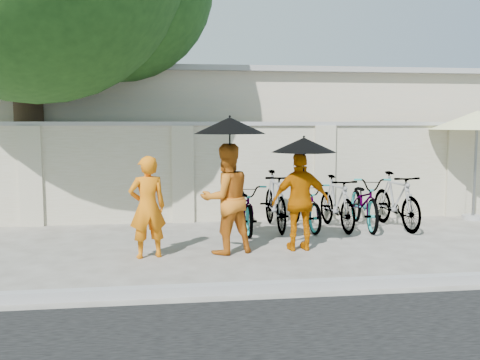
{
  "coord_description": "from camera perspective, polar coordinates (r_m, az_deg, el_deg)",
  "views": [
    {
      "loc": [
        -1.31,
        -7.94,
        2.05
      ],
      "look_at": [
        -0.11,
        0.89,
        1.1
      ],
      "focal_mm": 40.0,
      "sensor_mm": 36.0,
      "label": 1
    }
  ],
  "objects": [
    {
      "name": "bike_4",
      "position": [
        10.77,
        13.17,
        -2.27
      ],
      "size": [
        0.9,
        2.03,
        1.03
      ],
      "primitive_type": "imported",
      "rotation": [
        0.0,
        0.0,
        -0.11
      ],
      "color": "gray",
      "rests_on": "ground"
    },
    {
      "name": "monk_left",
      "position": [
        8.25,
        -9.84,
        -2.86
      ],
      "size": [
        0.64,
        0.5,
        1.56
      ],
      "primitive_type": "imported",
      "rotation": [
        0.0,
        0.0,
        3.39
      ],
      "color": "orange",
      "rests_on": "ground"
    },
    {
      "name": "bike_3",
      "position": [
        10.5,
        10.29,
        -2.4
      ],
      "size": [
        0.61,
        1.76,
        1.04
      ],
      "primitive_type": "imported",
      "rotation": [
        0.0,
        0.0,
        0.07
      ],
      "color": "gray",
      "rests_on": "ground"
    },
    {
      "name": "bike_0",
      "position": [
        10.11,
        0.64,
        -2.92
      ],
      "size": [
        0.65,
        1.79,
        0.94
      ],
      "primitive_type": "imported",
      "rotation": [
        0.0,
        0.0,
        -0.02
      ],
      "color": "gray",
      "rests_on": "ground"
    },
    {
      "name": "patio_umbrella",
      "position": [
        12.34,
        23.97,
        5.74
      ],
      "size": [
        2.42,
        2.42,
        2.31
      ],
      "rotation": [
        0.0,
        0.0,
        0.3
      ],
      "color": "#9A9A9A",
      "rests_on": "ground"
    },
    {
      "name": "bike_1",
      "position": [
        10.34,
        3.77,
        -2.19
      ],
      "size": [
        0.53,
        1.88,
        1.13
      ],
      "primitive_type": "imported",
      "rotation": [
        0.0,
        0.0,
        0.0
      ],
      "color": "gray",
      "rests_on": "ground"
    },
    {
      "name": "ground",
      "position": [
        8.31,
        1.59,
        -8.21
      ],
      "size": [
        80.0,
        80.0,
        0.0
      ],
      "primitive_type": "plane",
      "color": "#A4A197"
    },
    {
      "name": "monk_right",
      "position": [
        8.66,
        6.49,
        -2.28
      ],
      "size": [
        0.95,
        0.42,
        1.59
      ],
      "primitive_type": "imported",
      "rotation": [
        0.0,
        0.0,
        3.18
      ],
      "color": "#C06001",
      "rests_on": "ground"
    },
    {
      "name": "bike_5",
      "position": [
        10.88,
        16.32,
        -2.09
      ],
      "size": [
        0.67,
        1.86,
        1.1
      ],
      "primitive_type": "imported",
      "rotation": [
        0.0,
        0.0,
        0.08
      ],
      "color": "gray",
      "rests_on": "ground"
    },
    {
      "name": "parasol_center",
      "position": [
        8.24,
        -1.1,
        5.83
      ],
      "size": [
        1.11,
        1.11,
        1.16
      ],
      "color": "black",
      "rests_on": "ground"
    },
    {
      "name": "monk_center",
      "position": [
        8.4,
        -1.49,
        -2.01
      ],
      "size": [
        1.02,
        0.9,
        1.74
      ],
      "primitive_type": "imported",
      "rotation": [
        0.0,
        0.0,
        3.48
      ],
      "color": "#C56616",
      "rests_on": "ground"
    },
    {
      "name": "kerb",
      "position": [
        6.68,
        4.01,
        -11.27
      ],
      "size": [
        40.0,
        0.16,
        0.12
      ],
      "primitive_type": "cube",
      "color": "#9A9A9A",
      "rests_on": "ground"
    },
    {
      "name": "building_behind",
      "position": [
        15.31,
        4.75,
        4.38
      ],
      "size": [
        14.0,
        6.0,
        3.2
      ],
      "primitive_type": "cube",
      "color": "beige",
      "rests_on": "ground"
    },
    {
      "name": "bike_2",
      "position": [
        10.49,
        6.94,
        -2.67
      ],
      "size": [
        0.77,
        1.8,
        0.92
      ],
      "primitive_type": "imported",
      "rotation": [
        0.0,
        0.0,
        0.09
      ],
      "color": "gray",
      "rests_on": "ground"
    },
    {
      "name": "compound_wall",
      "position": [
        11.43,
        3.95,
        0.8
      ],
      "size": [
        20.0,
        0.3,
        2.0
      ],
      "primitive_type": "cube",
      "color": "beige",
      "rests_on": "ground"
    },
    {
      "name": "parasol_right",
      "position": [
        8.5,
        6.82,
        3.74
      ],
      "size": [
        1.02,
        1.02,
        0.92
      ],
      "color": "black",
      "rests_on": "ground"
    }
  ]
}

